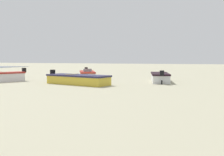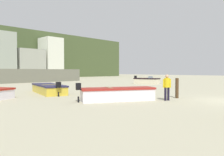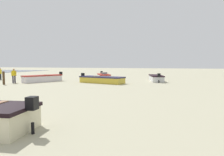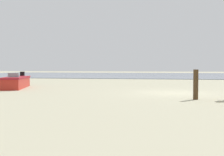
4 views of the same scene
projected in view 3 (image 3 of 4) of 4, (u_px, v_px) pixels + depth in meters
The scene contains 7 objects.
boat_white_0 at pixel (156, 78), 24.96m from camera, with size 4.60×2.27×1.06m.
boat_yellow_2 at pixel (102, 80), 22.52m from camera, with size 2.94×5.50×1.06m.
boat_white_3 at pixel (104, 76), 28.05m from camera, with size 4.26×3.09×1.04m.
boat_white_5 at pixel (43, 78), 23.94m from camera, with size 4.62×3.33×1.14m.
mooring_post_near_water at pixel (4, 78), 20.86m from camera, with size 0.22×0.22×1.35m, color #47321D.
beach_walker_foreground at pixel (14, 75), 22.35m from camera, with size 0.49×0.47×1.62m.
beach_walker_distant at pixel (0, 73), 26.89m from camera, with size 0.53×0.34×1.62m.
Camera 3 is at (15.91, 19.65, 2.15)m, focal length 32.57 mm.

